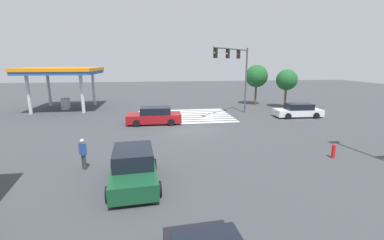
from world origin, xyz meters
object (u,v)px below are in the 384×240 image
car_3 (134,168)px  tree_corner_b (257,76)px  traffic_signal_mast (237,65)px  car_0 (298,111)px  car_1 (154,116)px  fire_hydrant (334,151)px  pedestrian (83,153)px  tree_corner_c (287,80)px

car_3 → tree_corner_b: (-14.13, -20.96, 2.98)m
traffic_signal_mast → car_0: size_ratio=1.46×
traffic_signal_mast → car_0: (-6.15, 1.63, -4.51)m
car_1 → fire_hydrant: car_1 is taller
car_1 → pedestrian: size_ratio=2.94×
car_0 → pedestrian: bearing=33.2°
car_0 → tree_corner_b: size_ratio=0.92×
tree_corner_b → fire_hydrant: tree_corner_b is taller
car_3 → pedestrian: pedestrian is taller
car_0 → pedestrian: pedestrian is taller
fire_hydrant → tree_corner_b: bearing=-98.4°
car_3 → pedestrian: bearing=-130.5°
car_1 → tree_corner_b: tree_corner_b is taller
pedestrian → tree_corner_c: (-19.56, -16.24, 2.48)m
traffic_signal_mast → tree_corner_c: size_ratio=1.49×
car_1 → car_3: car_3 is taller
pedestrian → tree_corner_b: (-16.83, -18.99, 2.81)m
traffic_signal_mast → tree_corner_c: bearing=162.0°
tree_corner_b → tree_corner_c: size_ratio=1.11×
car_0 → tree_corner_b: tree_corner_b is taller
tree_corner_b → tree_corner_c: tree_corner_b is taller
car_0 → tree_corner_b: (1.34, -8.22, 3.07)m
traffic_signal_mast → car_3: traffic_signal_mast is taller
pedestrian → fire_hydrant: bearing=-47.8°
car_3 → fire_hydrant: car_3 is taller
car_3 → tree_corner_b: size_ratio=0.84×
traffic_signal_mast → car_1: traffic_signal_mast is taller
traffic_signal_mast → car_1: 9.83m
traffic_signal_mast → car_3: size_ratio=1.60×
car_3 → pedestrian: 3.34m
tree_corner_c → fire_hydrant: (5.58, 16.55, -2.97)m
car_1 → tree_corner_c: 17.38m
car_0 → car_3: 20.04m
tree_corner_b → fire_hydrant: (2.84, 19.30, -3.31)m
traffic_signal_mast → car_1: bearing=-28.1°
car_0 → tree_corner_c: 6.27m
pedestrian → tree_corner_c: 25.55m
car_0 → tree_corner_c: size_ratio=1.02×
pedestrian → tree_corner_c: size_ratio=0.35×
traffic_signal_mast → tree_corner_c: traffic_signal_mast is taller
car_1 → tree_corner_b: size_ratio=0.94×
car_0 → traffic_signal_mast: bearing=-12.3°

